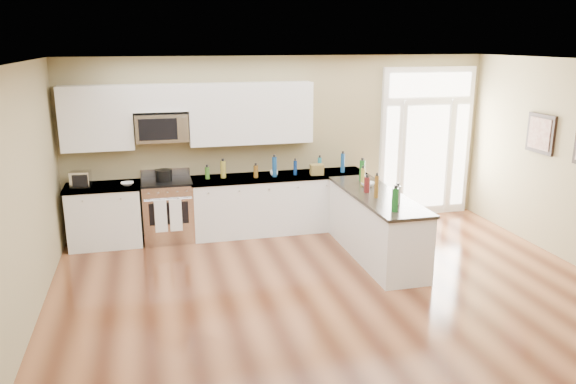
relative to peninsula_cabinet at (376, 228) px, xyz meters
The scene contains 19 objects.
ground 2.46m from the peninsula_cabinet, 112.44° to the right, with size 8.00×8.00×0.00m, color #4B2515.
room_shell 2.74m from the peninsula_cabinet, 112.44° to the right, with size 8.00×8.00×8.00m.
back_cabinet_left 4.06m from the peninsula_cabinet, 159.09° to the left, with size 1.10×0.66×0.94m.
back_cabinet_right 1.81m from the peninsula_cabinet, 126.68° to the left, with size 2.85×0.66×0.94m.
peninsula_cabinet is the anchor object (origin of this frame).
upper_cabinet_left 4.39m from the peninsula_cabinet, 157.26° to the left, with size 1.04×0.33×0.95m, color white.
upper_cabinet_right 2.65m from the peninsula_cabinet, 133.15° to the left, with size 1.94×0.33×0.95m, color white.
upper_cabinet_short 3.73m from the peninsula_cabinet, 150.98° to the left, with size 0.82×0.33×0.40m, color white.
microwave 3.53m from the peninsula_cabinet, 151.57° to the left, with size 0.78×0.41×0.42m.
entry_door 2.52m from the peninsula_cabinet, 46.51° to the left, with size 1.70×0.10×2.60m.
wall_art_near 2.84m from the peninsula_cabinet, ahead, with size 0.05×0.58×0.58m.
kitchen_range 3.20m from the peninsula_cabinet, 153.10° to the left, with size 0.76×0.68×1.08m.
stockpot 3.29m from the peninsula_cabinet, 153.31° to the left, with size 0.25×0.25×0.19m, color black.
toaster_oven 4.37m from the peninsula_cabinet, 160.79° to the left, with size 0.28×0.22×0.24m, color silver.
cardboard_box 1.52m from the peninsula_cabinet, 110.29° to the left, with size 0.21×0.15×0.17m, color olive.
bowl_left 3.72m from the peninsula_cabinet, 158.54° to the left, with size 0.19×0.19×0.05m, color white.
bowl_peninsula 0.68m from the peninsula_cabinet, 86.36° to the left, with size 0.20×0.20×0.06m, color white.
cup_counter 1.91m from the peninsula_cabinet, 130.15° to the left, with size 0.12×0.12×0.10m, color white.
counter_bottles 1.07m from the peninsula_cabinet, 131.67° to the left, with size 2.37×2.44×0.32m.
Camera 1 is at (-2.16, -4.85, 3.04)m, focal length 35.00 mm.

